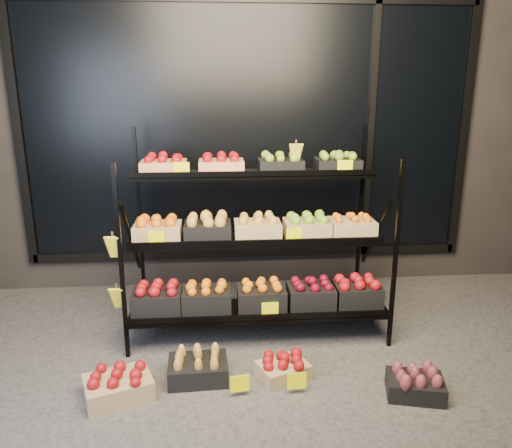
{
  "coord_description": "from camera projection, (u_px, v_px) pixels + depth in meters",
  "views": [
    {
      "loc": [
        -0.32,
        -3.29,
        2.03
      ],
      "look_at": [
        -0.01,
        0.55,
        0.93
      ],
      "focal_mm": 35.0,
      "sensor_mm": 36.0,
      "label": 1
    }
  ],
  "objects": [
    {
      "name": "floor_crate_midright",
      "position": [
        283.0,
        367.0,
        3.53
      ],
      "size": [
        0.41,
        0.36,
        0.18
      ],
      "rotation": [
        0.0,
        0.0,
        0.37
      ],
      "color": "tan",
      "rests_on": "ground"
    },
    {
      "name": "floor_crate_left",
      "position": [
        118.0,
        385.0,
        3.3
      ],
      "size": [
        0.51,
        0.44,
        0.21
      ],
      "rotation": [
        0.0,
        0.0,
        0.36
      ],
      "color": "tan",
      "rests_on": "ground"
    },
    {
      "name": "floor_crate_midleft",
      "position": [
        198.0,
        367.0,
        3.51
      ],
      "size": [
        0.43,
        0.32,
        0.21
      ],
      "rotation": [
        0.0,
        0.0,
        0.04
      ],
      "color": "black",
      "rests_on": "ground"
    },
    {
      "name": "building",
      "position": [
        243.0,
        108.0,
        5.74
      ],
      "size": [
        6.0,
        2.08,
        3.5
      ],
      "color": "#2D2826",
      "rests_on": "ground"
    },
    {
      "name": "floor_crate_right",
      "position": [
        415.0,
        383.0,
        3.33
      ],
      "size": [
        0.42,
        0.35,
        0.19
      ],
      "rotation": [
        0.0,
        0.0,
        -0.24
      ],
      "color": "black",
      "rests_on": "ground"
    },
    {
      "name": "display_rack",
      "position": [
        255.0,
        239.0,
        4.1
      ],
      "size": [
        2.18,
        1.02,
        1.66
      ],
      "color": "black",
      "rests_on": "ground"
    },
    {
      "name": "tag_floor_b",
      "position": [
        297.0,
        386.0,
        3.35
      ],
      "size": [
        0.13,
        0.01,
        0.12
      ],
      "primitive_type": "cube",
      "color": "#EEED00",
      "rests_on": "ground"
    },
    {
      "name": "tag_floor_a",
      "position": [
        240.0,
        389.0,
        3.32
      ],
      "size": [
        0.13,
        0.01,
        0.12
      ],
      "primitive_type": "cube",
      "color": "#EEED00",
      "rests_on": "ground"
    },
    {
      "name": "ground",
      "position": [
        263.0,
        363.0,
        3.74
      ],
      "size": [
        24.0,
        24.0,
        0.0
      ],
      "primitive_type": "plane",
      "color": "#514F4C",
      "rests_on": "ground"
    }
  ]
}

